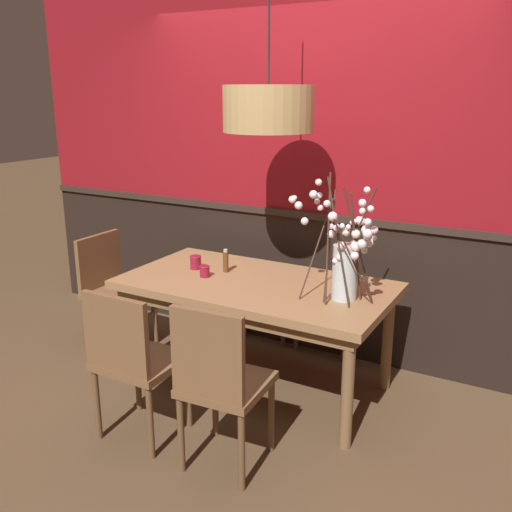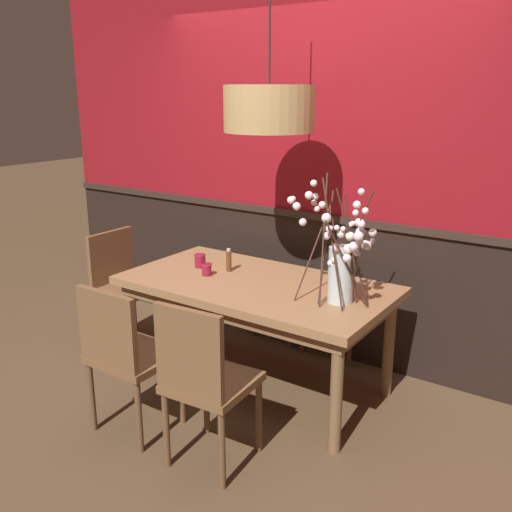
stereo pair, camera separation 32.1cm
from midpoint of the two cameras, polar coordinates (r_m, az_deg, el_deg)
ground_plane at (r=3.99m, az=-2.36°, el=-12.74°), size 24.00×24.00×0.00m
back_wall at (r=4.18m, az=2.90°, el=9.63°), size 4.98×0.14×2.92m
dining_table at (r=3.72m, az=-2.47°, el=-3.88°), size 1.75×0.93×0.74m
chair_head_west_end at (r=4.52m, az=-16.29°, el=-2.80°), size 0.41×0.46×0.89m
chair_far_side_left at (r=4.61m, az=0.42°, el=-1.48°), size 0.45×0.43×0.93m
chair_near_side_left at (r=3.30m, az=-15.11°, el=-9.79°), size 0.45×0.42×0.91m
chair_near_side_right at (r=2.97m, az=-6.85°, el=-12.26°), size 0.44×0.45×0.94m
chair_far_side_right at (r=4.39m, az=5.89°, el=-2.39°), size 0.47×0.43×0.95m
vase_with_blossoms at (r=3.33m, az=6.26°, el=-0.48°), size 0.61×0.47×0.75m
candle_holder_nearer_center at (r=3.81m, az=-7.59°, el=-1.56°), size 0.07×0.07×0.08m
candle_holder_nearer_edge at (r=3.98m, az=-8.39°, el=-0.66°), size 0.08×0.08×0.09m
condiment_bottle at (r=3.88m, az=-5.43°, el=-0.55°), size 0.04×0.04×0.16m
pendant_lamp at (r=3.54m, az=-1.41°, el=14.56°), size 0.55×0.55×1.23m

